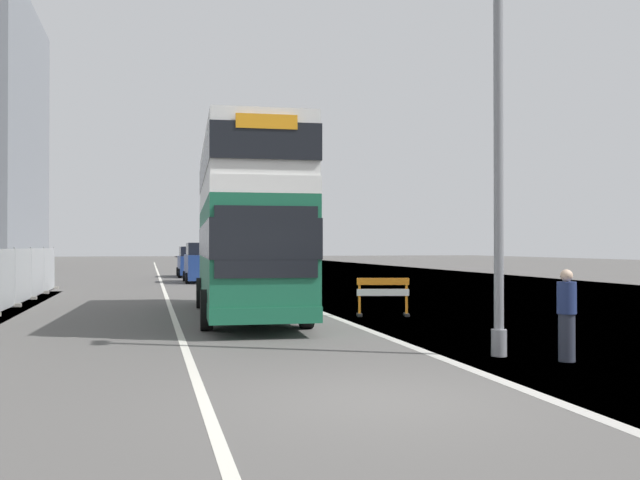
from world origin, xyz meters
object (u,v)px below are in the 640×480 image
(car_oncoming_near, at_px, (201,264))
(lamppost_foreground, at_px, (498,115))
(roadworks_barrier, at_px, (383,293))
(pedestrian_at_kerb, at_px, (567,315))
(double_decker_bus, at_px, (246,224))
(car_receding_mid, at_px, (192,262))

(car_oncoming_near, bearing_deg, lamppost_foreground, -83.13)
(lamppost_foreground, xyz_separation_m, car_oncoming_near, (-3.42, 28.43, -3.45))
(roadworks_barrier, xyz_separation_m, pedestrian_at_kerb, (0.54, -8.42, 0.13))
(double_decker_bus, xyz_separation_m, lamppost_foreground, (3.57, -8.59, 1.79))
(double_decker_bus, xyz_separation_m, car_receding_mid, (0.08, 27.34, -1.75))
(lamppost_foreground, relative_size, pedestrian_at_kerb, 5.81)
(car_receding_mid, height_order, pedestrian_at_kerb, car_receding_mid)
(double_decker_bus, distance_m, roadworks_barrier, 4.51)
(double_decker_bus, xyz_separation_m, roadworks_barrier, (3.91, -0.99, -2.03))
(roadworks_barrier, bearing_deg, car_receding_mid, 97.69)
(roadworks_barrier, bearing_deg, double_decker_bus, 165.74)
(double_decker_bus, relative_size, car_receding_mid, 2.39)
(lamppost_foreground, relative_size, car_oncoming_near, 2.13)
(car_oncoming_near, bearing_deg, car_receding_mid, 90.50)
(lamppost_foreground, height_order, car_oncoming_near, lamppost_foreground)
(car_receding_mid, xyz_separation_m, pedestrian_at_kerb, (4.37, -36.75, -0.15))
(car_oncoming_near, xyz_separation_m, car_receding_mid, (-0.07, 7.49, -0.10))
(lamppost_foreground, bearing_deg, pedestrian_at_kerb, -43.30)
(double_decker_bus, relative_size, pedestrian_at_kerb, 6.70)
(roadworks_barrier, bearing_deg, pedestrian_at_kerb, -86.31)
(lamppost_foreground, bearing_deg, car_oncoming_near, 96.87)
(car_oncoming_near, distance_m, pedestrian_at_kerb, 29.58)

